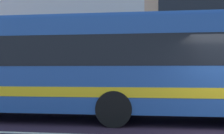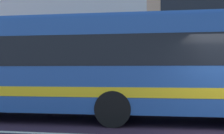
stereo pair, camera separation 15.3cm
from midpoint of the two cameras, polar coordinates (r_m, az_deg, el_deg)
hedge_row_far at (r=11.69m, az=6.35°, el=-6.44°), size 23.21×1.10×0.83m
apartment_block_left at (r=25.15m, az=-19.85°, el=11.10°), size 22.24×10.26×13.57m
transit_bus at (r=8.44m, az=-3.65°, el=0.57°), size 10.77×2.62×3.18m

